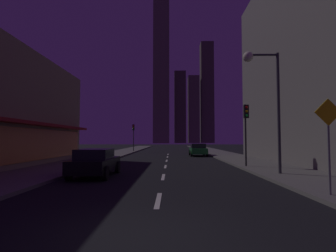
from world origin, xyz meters
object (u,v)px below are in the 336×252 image
object	(u,v)px
car_parked_far	(198,150)
fire_hydrant_far_left	(101,156)
traffic_light_near_right	(246,121)
street_lamp_right	(263,82)
car_parked_near	(95,162)
traffic_light_far_left	(133,132)
pedestrian_crossing_sign	(329,137)

from	to	relation	value
car_parked_far	fire_hydrant_far_left	size ratio (longest dim) A/B	6.48
traffic_light_near_right	street_lamp_right	distance (m)	4.17
car_parked_near	fire_hydrant_far_left	size ratio (longest dim) A/B	6.48
car_parked_far	traffic_light_near_right	xyz separation A→B (m)	(1.90, -13.41, 2.45)
car_parked_far	traffic_light_far_left	bearing A→B (deg)	132.97
car_parked_near	pedestrian_crossing_sign	world-z (taller)	pedestrian_crossing_sign
car_parked_near	traffic_light_near_right	xyz separation A→B (m)	(9.10, 3.92, 2.45)
car_parked_far	fire_hydrant_far_left	bearing A→B (deg)	-141.82
car_parked_far	traffic_light_far_left	world-z (taller)	traffic_light_far_left
car_parked_near	fire_hydrant_far_left	distance (m)	10.13
car_parked_far	pedestrian_crossing_sign	size ratio (longest dim) A/B	1.34
fire_hydrant_far_left	traffic_light_far_left	xyz separation A→B (m)	(0.40, 17.24, 2.74)
fire_hydrant_far_left	street_lamp_right	size ratio (longest dim) A/B	0.10
fire_hydrant_far_left	pedestrian_crossing_sign	world-z (taller)	pedestrian_crossing_sign
car_parked_near	fire_hydrant_far_left	xyz separation A→B (m)	(-2.30, 9.86, -0.29)
traffic_light_far_left	street_lamp_right	world-z (taller)	street_lamp_right
fire_hydrant_far_left	pedestrian_crossing_sign	distance (m)	19.01
traffic_light_near_right	pedestrian_crossing_sign	world-z (taller)	traffic_light_near_right
car_parked_near	street_lamp_right	xyz separation A→B (m)	(8.98, 0.20, 4.33)
car_parked_far	traffic_light_far_left	distance (m)	13.57
car_parked_near	traffic_light_near_right	bearing A→B (deg)	23.29
traffic_light_near_right	fire_hydrant_far_left	bearing A→B (deg)	152.47
car_parked_far	fire_hydrant_far_left	world-z (taller)	car_parked_far
car_parked_far	street_lamp_right	distance (m)	17.76
traffic_light_near_right	traffic_light_far_left	distance (m)	25.66
car_parked_far	street_lamp_right	world-z (taller)	street_lamp_right
car_parked_near	car_parked_far	size ratio (longest dim) A/B	1.00
car_parked_near	traffic_light_near_right	world-z (taller)	traffic_light_near_right
fire_hydrant_far_left	traffic_light_near_right	bearing A→B (deg)	-27.53
car_parked_far	pedestrian_crossing_sign	xyz separation A→B (m)	(2.00, -22.53, 1.28)
traffic_light_far_left	car_parked_far	bearing A→B (deg)	-47.03
car_parked_near	fire_hydrant_far_left	bearing A→B (deg)	103.13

